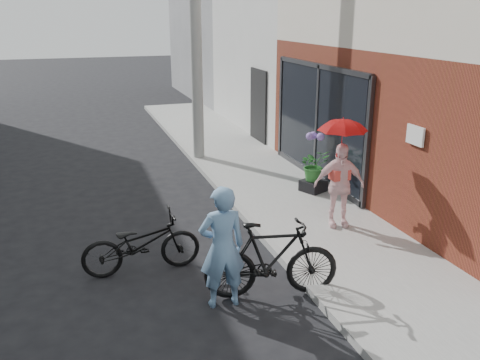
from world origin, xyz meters
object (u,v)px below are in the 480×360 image
utility_pole (195,19)px  kimono_woman (339,185)px  officer (222,247)px  bike_left (141,244)px  planter (313,186)px  bike_right (272,259)px

utility_pole → kimono_woman: 5.84m
officer → bike_left: bearing=-52.7°
utility_pole → officer: size_ratio=4.27×
officer → planter: bearing=-129.3°
bike_left → utility_pole: bearing=-21.9°
officer → bike_left: (-0.86, 1.23, -0.37)m
bike_right → planter: bearing=-22.9°
utility_pole → kimono_woman: size_ratio=4.77×
bike_right → planter: (2.29, 3.35, -0.31)m
utility_pole → planter: 4.93m
kimono_woman → bike_left: bearing=-158.4°
bike_left → officer: bearing=-144.5°
utility_pole → planter: bearing=-64.4°
utility_pole → officer: utility_pole is taller
utility_pole → bike_left: bearing=-112.3°
utility_pole → bike_right: size_ratio=3.89×
bike_left → bike_right: size_ratio=0.95×
bike_right → planter: bike_right is taller
bike_left → kimono_woman: kimono_woman is taller
utility_pole → bike_left: 6.63m
bike_right → planter: size_ratio=4.14×
kimono_woman → bike_right: bearing=-124.1°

